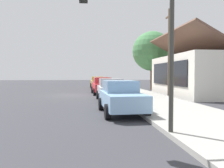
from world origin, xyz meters
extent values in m
plane|color=#38383D|center=(0.00, 0.00, 0.00)|extent=(120.00, 120.00, 0.00)
cube|color=#A3A099|center=(0.00, 5.60, 0.08)|extent=(60.00, 4.20, 0.16)
cube|color=gold|center=(-12.03, 2.68, 0.68)|extent=(4.91, 1.79, 0.70)
cube|color=gold|center=(-12.52, 2.68, 1.31)|extent=(2.36, 1.57, 0.56)
cylinder|color=black|center=(-10.51, 3.56, 0.33)|extent=(0.66, 0.22, 0.66)
cylinder|color=black|center=(-10.52, 1.79, 0.33)|extent=(0.66, 0.22, 0.66)
cylinder|color=black|center=(-13.55, 3.57, 0.33)|extent=(0.66, 0.22, 0.66)
cylinder|color=black|center=(-13.56, 1.80, 0.33)|extent=(0.66, 0.22, 0.66)
cube|color=#EA8C75|center=(-6.63, 2.89, 0.68)|extent=(4.58, 1.97, 0.70)
cube|color=tan|center=(-7.08, 2.86, 1.31)|extent=(2.24, 1.63, 0.56)
cylinder|color=black|center=(-5.29, 3.82, 0.33)|extent=(0.67, 0.26, 0.66)
cylinder|color=black|center=(-5.19, 2.12, 0.33)|extent=(0.67, 0.26, 0.66)
cylinder|color=black|center=(-8.07, 3.66, 0.33)|extent=(0.67, 0.26, 0.66)
cylinder|color=black|center=(-7.97, 1.95, 0.33)|extent=(0.67, 0.26, 0.66)
cube|color=red|center=(-0.97, 2.65, 0.68)|extent=(4.62, 1.95, 0.70)
cube|color=#A9272B|center=(-1.42, 2.63, 1.31)|extent=(2.25, 1.65, 0.56)
cylinder|color=black|center=(0.41, 3.59, 0.33)|extent=(0.67, 0.25, 0.66)
cylinder|color=black|center=(0.48, 1.82, 0.33)|extent=(0.67, 0.25, 0.66)
cylinder|color=black|center=(-2.41, 3.48, 0.33)|extent=(0.67, 0.25, 0.66)
cylinder|color=black|center=(-2.34, 1.71, 0.33)|extent=(0.67, 0.25, 0.66)
cube|color=silver|center=(4.85, 2.88, 0.68)|extent=(4.32, 1.82, 0.70)
cube|color=#A0A2A6|center=(4.42, 2.87, 1.31)|extent=(2.08, 1.59, 0.56)
cylinder|color=black|center=(6.18, 3.78, 0.33)|extent=(0.66, 0.22, 0.66)
cylinder|color=black|center=(6.19, 1.98, 0.33)|extent=(0.66, 0.22, 0.66)
cylinder|color=black|center=(3.51, 3.77, 0.33)|extent=(0.66, 0.22, 0.66)
cylinder|color=black|center=(3.52, 1.97, 0.33)|extent=(0.66, 0.22, 0.66)
cube|color=#8CB7E0|center=(10.59, 2.75, 0.68)|extent=(4.42, 1.88, 0.70)
cube|color=#779CBE|center=(10.16, 2.73, 1.31)|extent=(2.15, 1.58, 0.56)
cylinder|color=black|center=(11.91, 3.66, 0.33)|extent=(0.67, 0.25, 0.66)
cylinder|color=black|center=(11.98, 1.95, 0.33)|extent=(0.67, 0.25, 0.66)
cylinder|color=black|center=(9.21, 3.55, 0.33)|extent=(0.67, 0.25, 0.66)
cylinder|color=black|center=(9.28, 1.84, 0.33)|extent=(0.67, 0.25, 0.66)
cube|color=silver|center=(1.16, 12.00, 1.79)|extent=(10.54, 7.28, 3.57)
cube|color=black|center=(1.16, 8.32, 1.96)|extent=(8.43, 0.08, 2.00)
cube|color=brown|center=(1.16, 10.18, 4.54)|extent=(11.14, 3.94, 2.19)
cylinder|color=brown|center=(-6.97, 9.19, 1.71)|extent=(0.44, 0.44, 3.42)
sphere|color=#47844C|center=(-6.97, 9.19, 4.75)|extent=(4.85, 4.85, 4.85)
cylinder|color=#383833|center=(15.01, 3.60, 2.60)|extent=(0.14, 0.14, 5.20)
cylinder|color=brown|center=(1.89, 8.20, 3.75)|extent=(0.24, 0.24, 7.50)
cube|color=brown|center=(1.89, 8.20, 6.90)|extent=(1.80, 0.12, 0.12)
cylinder|color=red|center=(-9.06, 4.20, 0.44)|extent=(0.22, 0.22, 0.55)
sphere|color=red|center=(-9.06, 4.20, 0.78)|extent=(0.18, 0.18, 0.18)
camera|label=1|loc=(21.95, 1.06, 1.89)|focal=38.55mm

